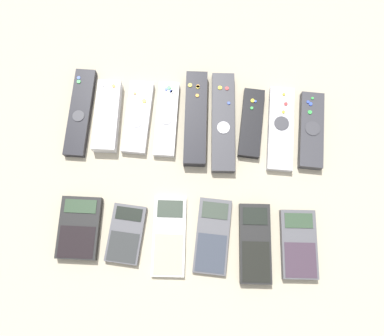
% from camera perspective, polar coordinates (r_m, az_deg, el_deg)
% --- Properties ---
extents(ground_plane, '(3.00, 3.00, 0.00)m').
position_cam_1_polar(ground_plane, '(0.78, -0.16, -2.50)').
color(ground_plane, '#B2A88E').
extents(remote_0, '(0.04, 0.20, 0.02)m').
position_cam_1_polar(remote_0, '(0.85, -16.65, 8.14)').
color(remote_0, black).
rests_on(remote_0, ground_plane).
extents(remote_1, '(0.05, 0.16, 0.03)m').
position_cam_1_polar(remote_1, '(0.83, -12.77, 7.73)').
color(remote_1, silver).
rests_on(remote_1, ground_plane).
extents(remote_2, '(0.05, 0.16, 0.02)m').
position_cam_1_polar(remote_2, '(0.82, -8.24, 7.68)').
color(remote_2, '#B7B7BC').
rests_on(remote_2, ground_plane).
extents(remote_3, '(0.05, 0.17, 0.02)m').
position_cam_1_polar(remote_3, '(0.81, -3.88, 7.47)').
color(remote_3, silver).
rests_on(remote_3, ground_plane).
extents(remote_4, '(0.05, 0.21, 0.03)m').
position_cam_1_polar(remote_4, '(0.80, 0.37, 7.61)').
color(remote_4, black).
rests_on(remote_4, ground_plane).
extents(remote_5, '(0.06, 0.22, 0.02)m').
position_cam_1_polar(remote_5, '(0.81, 4.75, 6.99)').
color(remote_5, '#333338').
rests_on(remote_5, ground_plane).
extents(remote_6, '(0.05, 0.15, 0.02)m').
position_cam_1_polar(remote_6, '(0.82, 9.02, 6.78)').
color(remote_6, black).
rests_on(remote_6, ground_plane).
extents(remote_7, '(0.05, 0.19, 0.02)m').
position_cam_1_polar(remote_7, '(0.82, 13.34, 5.87)').
color(remote_7, '#B7B7BC').
rests_on(remote_7, ground_plane).
extents(remote_8, '(0.05, 0.17, 0.02)m').
position_cam_1_polar(remote_8, '(0.84, 17.69, 5.51)').
color(remote_8, '#333338').
rests_on(remote_8, ground_plane).
extents(calculator_0, '(0.08, 0.13, 0.02)m').
position_cam_1_polar(calculator_0, '(0.79, -16.79, -8.71)').
color(calculator_0, black).
rests_on(calculator_0, ground_plane).
extents(calculator_1, '(0.07, 0.12, 0.01)m').
position_cam_1_polar(calculator_1, '(0.77, -10.03, -9.83)').
color(calculator_1, '#4C4C51').
rests_on(calculator_1, ground_plane).
extents(calculator_2, '(0.07, 0.16, 0.01)m').
position_cam_1_polar(calculator_2, '(0.76, -3.49, -10.27)').
color(calculator_2, silver).
rests_on(calculator_2, ground_plane).
extents(calculator_3, '(0.07, 0.15, 0.01)m').
position_cam_1_polar(calculator_3, '(0.76, 3.14, -10.27)').
color(calculator_3, '#4C4C51').
rests_on(calculator_3, ground_plane).
extents(calculator_4, '(0.07, 0.16, 0.02)m').
position_cam_1_polar(calculator_4, '(0.76, 9.57, -11.23)').
color(calculator_4, black).
rests_on(calculator_4, ground_plane).
extents(calculator_5, '(0.08, 0.14, 0.02)m').
position_cam_1_polar(calculator_5, '(0.78, 15.94, -11.08)').
color(calculator_5, '#4C4C51').
rests_on(calculator_5, ground_plane).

